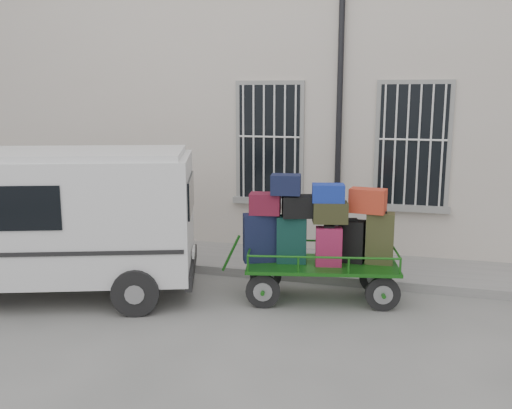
% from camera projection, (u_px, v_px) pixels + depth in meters
% --- Properties ---
extents(ground, '(80.00, 80.00, 0.00)m').
position_uv_depth(ground, '(247.00, 307.00, 8.63)').
color(ground, '#61615C').
rests_on(ground, ground).
extents(building, '(24.00, 5.15, 6.00)m').
position_uv_depth(building, '(312.00, 102.00, 13.26)').
color(building, beige).
rests_on(building, ground).
extents(sidewalk, '(24.00, 1.70, 0.15)m').
position_uv_depth(sidewalk, '(280.00, 262.00, 10.70)').
color(sidewalk, gray).
rests_on(sidewalk, ground).
extents(luggage_cart, '(2.77, 1.48, 1.99)m').
position_uv_depth(luggage_cart, '(318.00, 237.00, 8.76)').
color(luggage_cart, black).
rests_on(luggage_cart, ground).
extents(van, '(4.96, 3.30, 2.32)m').
position_uv_depth(van, '(45.00, 214.00, 8.91)').
color(van, silver).
rests_on(van, ground).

